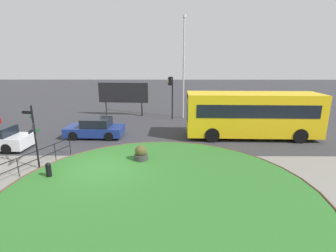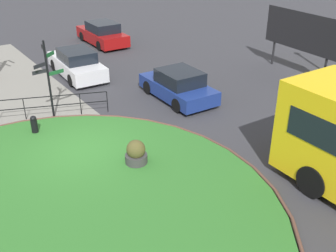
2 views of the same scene
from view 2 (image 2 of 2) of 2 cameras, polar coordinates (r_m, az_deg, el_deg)
The scene contains 12 objects.
ground at distance 14.71m, azimuth -12.06°, elevation -3.56°, with size 120.00×120.00×0.00m, color #333338.
sidewalk_paving at distance 14.20m, azimuth -19.69°, elevation -5.83°, with size 32.00×7.87×0.02m, color gray.
grass_island at distance 11.68m, azimuth -16.83°, elevation -13.00°, with size 13.26×13.26×0.10m, color #2D6B28.
grass_kerb_ring at distance 11.67m, azimuth -16.83°, elevation -12.99°, with size 13.57×13.57×0.11m, color brown.
signpost_directional at distance 16.85m, azimuth -16.82°, elevation 7.12°, with size 0.81×1.33×3.31m.
bollard_foreground at distance 16.17m, azimuth -18.60°, elevation 0.15°, with size 0.26×0.26×0.79m.
railing_grass_edge at distance 17.31m, azimuth -16.21°, elevation 3.11°, with size 1.74×4.24×0.97m.
car_near_lane at distance 27.81m, azimuth -9.38°, elevation 12.88°, with size 4.64×2.01×1.49m.
car_far_lane at distance 18.44m, azimuth 1.48°, elevation 5.77°, with size 4.12×2.03×1.41m.
car_trailing at distance 21.94m, azimuth -12.94°, elevation 8.67°, with size 4.62×2.02×1.45m.
billboard_left at distance 22.51m, azimuth 18.56°, elevation 12.60°, with size 4.95×0.51×3.27m.
planter_near_signpost at distance 13.44m, azimuth -4.59°, elevation -4.04°, with size 0.76×0.76×0.93m.
Camera 2 is at (11.89, -4.56, 7.35)m, focal length 42.59 mm.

